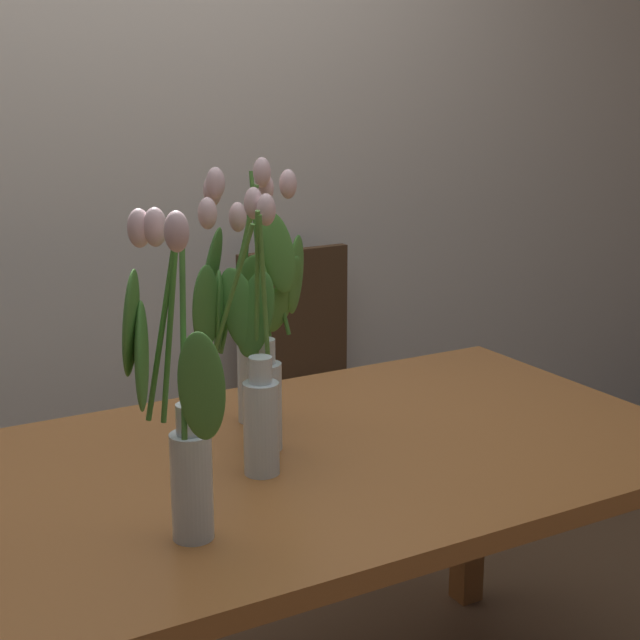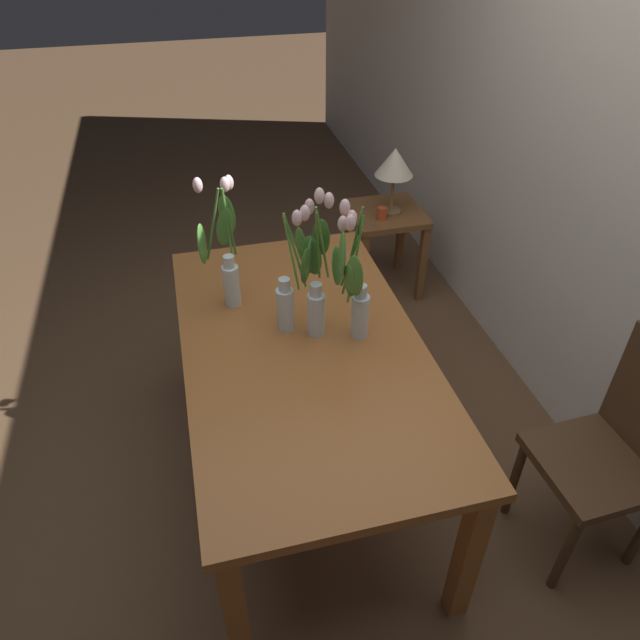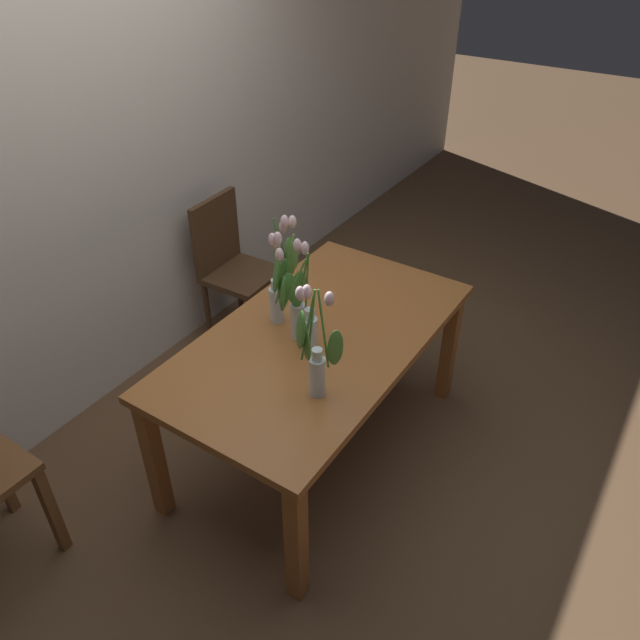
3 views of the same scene
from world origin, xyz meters
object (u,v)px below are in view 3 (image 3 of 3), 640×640
tulip_vase_1 (282,281)px  dining_chair (231,262)px  tulip_vase_3 (292,305)px  dining_table (317,350)px  tulip_vase_2 (303,312)px  tulip_vase_0 (316,357)px

tulip_vase_1 → dining_chair: 1.11m
dining_chair → tulip_vase_3: bearing=-124.9°
dining_table → tulip_vase_2: size_ratio=3.00×
tulip_vase_3 → tulip_vase_0: bearing=-131.3°
tulip_vase_1 → tulip_vase_2: (-0.12, -0.20, -0.03)m
dining_table → tulip_vase_2: 0.32m
tulip_vase_1 → dining_chair: tulip_vase_1 is taller
tulip_vase_1 → tulip_vase_2: bearing=-122.1°
tulip_vase_1 → tulip_vase_3: tulip_vase_1 is taller
tulip_vase_3 → dining_chair: tulip_vase_3 is taller
tulip_vase_0 → tulip_vase_1: (0.36, 0.42, 0.02)m
tulip_vase_0 → tulip_vase_1: size_ratio=0.95×
tulip_vase_0 → dining_table: bearing=32.7°
tulip_vase_0 → tulip_vase_2: bearing=43.7°
tulip_vase_0 → dining_chair: (0.93, 1.26, -0.43)m
tulip_vase_1 → tulip_vase_3: bearing=-127.6°
tulip_vase_2 → dining_chair: 1.32m
tulip_vase_3 → dining_chair: (0.66, 0.95, -0.40)m
tulip_vase_1 → dining_chair: (0.58, 0.84, -0.45)m
tulip_vase_3 → dining_chair: 1.23m
tulip_vase_0 → dining_chair: bearing=53.4°
tulip_vase_2 → dining_chair: size_ratio=0.57×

